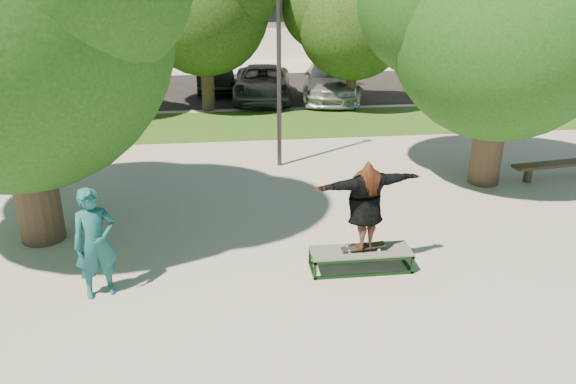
{
  "coord_description": "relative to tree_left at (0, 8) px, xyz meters",
  "views": [
    {
      "loc": [
        -0.57,
        -9.69,
        5.02
      ],
      "look_at": [
        0.7,
        0.6,
        0.93
      ],
      "focal_mm": 35.0,
      "sensor_mm": 36.0,
      "label": 1
    }
  ],
  "objects": [
    {
      "name": "tree_left",
      "position": [
        0.0,
        0.0,
        0.0
      ],
      "size": [
        6.96,
        5.95,
        7.12
      ],
      "color": "#38281E",
      "rests_on": "ground"
    },
    {
      "name": "asphalt_strip",
      "position": [
        4.29,
        14.91,
        -4.42
      ],
      "size": [
        40.0,
        8.0,
        0.01
      ],
      "primitive_type": "cube",
      "color": "black",
      "rests_on": "ground"
    },
    {
      "name": "bench",
      "position": [
        12.5,
        1.96,
        -4.05
      ],
      "size": [
        2.96,
        0.8,
        0.45
      ],
      "rotation": [
        0.0,
        0.0,
        0.14
      ],
      "color": "#443A29",
      "rests_on": "ground"
    },
    {
      "name": "car_silver_a",
      "position": [
        -4.58,
        14.05,
        -3.67
      ],
      "size": [
        2.23,
        4.56,
        1.5
      ],
      "primitive_type": "imported",
      "rotation": [
        0.0,
        0.0,
        0.11
      ],
      "color": "silver",
      "rests_on": "asphalt_strip"
    },
    {
      "name": "car_dark",
      "position": [
        3.52,
        14.86,
        -3.67
      ],
      "size": [
        1.75,
        4.59,
        1.5
      ],
      "primitive_type": "imported",
      "rotation": [
        0.0,
        0.0,
        0.04
      ],
      "color": "black",
      "rests_on": "asphalt_strip"
    },
    {
      "name": "bg_tree_mid",
      "position": [
        3.22,
        10.98,
        -0.41
      ],
      "size": [
        5.76,
        4.92,
        6.24
      ],
      "color": "#38281E",
      "rests_on": "ground"
    },
    {
      "name": "ground",
      "position": [
        4.29,
        -1.09,
        -4.42
      ],
      "size": [
        120.0,
        120.0,
        0.0
      ],
      "primitive_type": "plane",
      "color": "gray",
      "rests_on": "ground"
    },
    {
      "name": "bg_tree_right",
      "position": [
        8.73,
        10.47,
        -0.93
      ],
      "size": [
        5.04,
        4.31,
        5.43
      ],
      "color": "#38281E",
      "rests_on": "ground"
    },
    {
      "name": "car_silver_b",
      "position": [
        8.43,
        12.51,
        -3.61
      ],
      "size": [
        3.24,
        5.88,
        1.61
      ],
      "primitive_type": "imported",
      "rotation": [
        0.0,
        0.0,
        -0.18
      ],
      "color": "silver",
      "rests_on": "asphalt_strip"
    },
    {
      "name": "lamppost",
      "position": [
        5.29,
        3.91,
        -1.27
      ],
      "size": [
        0.25,
        0.15,
        6.11
      ],
      "color": "#2D2D30",
      "rests_on": "ground"
    },
    {
      "name": "bystander",
      "position": [
        1.63,
        -2.37,
        -3.48
      ],
      "size": [
        0.8,
        0.67,
        1.88
      ],
      "primitive_type": "imported",
      "rotation": [
        0.0,
        0.0,
        0.37
      ],
      "color": "#175457",
      "rests_on": "ground"
    },
    {
      "name": "tree_right",
      "position": [
        10.21,
        1.99,
        -0.33
      ],
      "size": [
        6.24,
        5.33,
        6.51
      ],
      "color": "#38281E",
      "rests_on": "ground"
    },
    {
      "name": "grind_box",
      "position": [
        6.11,
        -2.08,
        -4.23
      ],
      "size": [
        1.8,
        0.6,
        0.38
      ],
      "color": "black",
      "rests_on": "ground"
    },
    {
      "name": "car_grey",
      "position": [
        5.52,
        12.48,
        -3.73
      ],
      "size": [
        2.73,
        5.17,
        1.38
      ],
      "primitive_type": "imported",
      "rotation": [
        0.0,
        0.0,
        -0.09
      ],
      "color": "#505154",
      "rests_on": "asphalt_strip"
    },
    {
      "name": "bg_tree_left",
      "position": [
        -2.28,
        9.98,
        -0.69
      ],
      "size": [
        5.28,
        4.51,
        5.77
      ],
      "color": "#38281E",
      "rests_on": "ground"
    },
    {
      "name": "grass_strip",
      "position": [
        5.29,
        8.41,
        -4.41
      ],
      "size": [
        30.0,
        4.0,
        0.02
      ],
      "primitive_type": "cube",
      "color": "#244E16",
      "rests_on": "ground"
    },
    {
      "name": "skater_rig",
      "position": [
        6.15,
        -2.08,
        -3.17
      ],
      "size": [
        2.04,
        0.97,
        1.68
      ],
      "rotation": [
        0.0,
        0.0,
        3.37
      ],
      "color": "white",
      "rests_on": "grind_box"
    }
  ]
}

